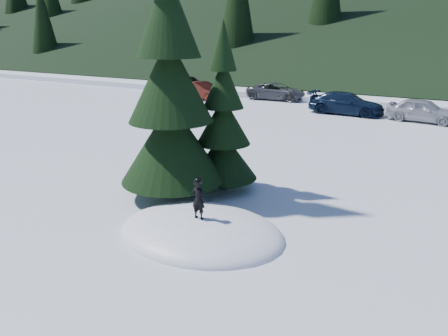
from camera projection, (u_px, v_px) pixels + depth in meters
The scene contains 10 objects.
ground at pixel (201, 233), 11.31m from camera, with size 200.00×200.00×0.00m, color white.
snow_mound at pixel (201, 233), 11.31m from camera, with size 4.48×3.52×0.96m, color white.
spruce_tall at pixel (170, 91), 12.86m from camera, with size 3.20×3.20×8.60m.
spruce_short at pixel (223, 127), 13.90m from camera, with size 2.20×2.20×5.37m.
child_skier at pixel (198, 200), 10.91m from camera, with size 0.37×0.24×1.01m, color black.
car_0 at pixel (188, 84), 37.29m from camera, with size 1.67×4.16×1.42m, color black.
car_1 at pixel (202, 91), 33.22m from camera, with size 1.41×4.03×1.33m, color #3D120B.
car_2 at pixel (277, 91), 33.12m from camera, with size 2.11×4.57×1.27m, color #45474C.
car_3 at pixel (346, 103), 27.37m from camera, with size 1.90×4.67×1.36m, color black.
car_4 at pixel (423, 110), 25.01m from camera, with size 1.58×3.92×1.34m, color #9D9EA6.
Camera 1 is at (5.68, -8.59, 5.01)m, focal length 35.00 mm.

